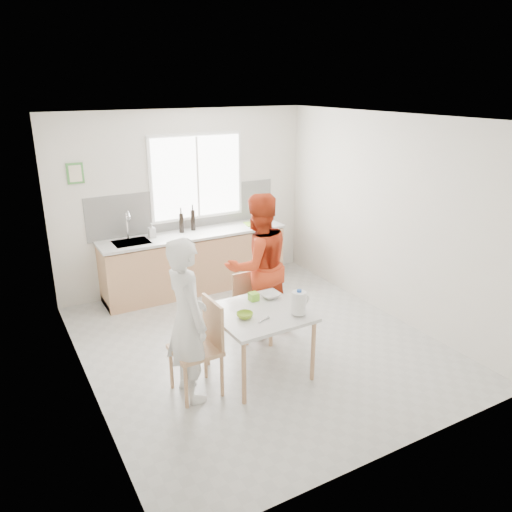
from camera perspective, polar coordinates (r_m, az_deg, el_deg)
The scene contains 21 objects.
ground at distance 6.27m, azimuth 0.18°, elevation -9.93°, with size 4.50×4.50×0.00m, color #B7B7B2.
room_shell at distance 5.65m, azimuth 0.20°, elevation 4.78°, with size 4.50×4.50×4.50m.
window at distance 7.68m, azimuth -6.75°, elevation 8.97°, with size 1.50×0.06×1.30m.
backsplash at distance 7.72m, azimuth -8.02°, elevation 5.36°, with size 3.00×0.02×0.65m, color white.
picture_frame at distance 7.18m, azimuth -19.96°, elevation 8.86°, with size 0.22×0.03×0.28m.
kitchen_counter at distance 7.70m, azimuth -6.98°, elevation -0.92°, with size 2.84×0.64×1.37m.
dining_table at distance 5.39m, azimuth 0.32°, elevation -7.10°, with size 0.98×0.98×0.74m.
chair_left at distance 5.17m, azimuth -6.21°, elevation -9.90°, with size 0.47×0.47×0.99m.
chair_far at distance 6.28m, azimuth -0.74°, elevation -5.28°, with size 0.39×0.39×0.82m.
person_white at distance 4.98m, azimuth -7.86°, elevation -7.24°, with size 0.62×0.41×1.70m, color white.
person_red at distance 6.17m, azimuth 0.24°, elevation -1.10°, with size 0.88×0.69×1.82m, color red.
bowl_green at distance 5.22m, azimuth -1.29°, elevation -6.79°, with size 0.18×0.18×0.06m, color #8BB82A.
bowl_white at distance 5.68m, azimuth 1.64°, elevation -4.52°, with size 0.22×0.22×0.05m, color silver.
milk_jug at distance 5.25m, azimuth 4.96°, elevation -5.29°, with size 0.21×0.15×0.27m.
green_box at distance 5.60m, azimuth -0.26°, elevation -4.66°, with size 0.10×0.10×0.09m, color #7DCF2F.
spoon at distance 5.15m, azimuth 0.82°, elevation -7.38°, with size 0.01×0.01×0.16m, color #A5A5AA.
cutting_board at distance 7.95m, azimuth -0.01°, elevation 3.74°, with size 0.35×0.25×0.01m, color #8FD430.
wine_bottle_a at distance 7.63m, azimuth -7.22°, elevation 4.11°, with size 0.07×0.07×0.32m, color black.
wine_bottle_b at distance 7.54m, azimuth -8.52°, elevation 3.77°, with size 0.07×0.07×0.30m, color black.
jar_amber at distance 7.67m, azimuth -7.21°, elevation 3.56°, with size 0.06×0.06×0.16m, color #934F20.
soap_bottle at distance 7.40m, azimuth -11.83°, elevation 2.91°, with size 0.09×0.10×0.21m, color #999999.
Camera 1 is at (-2.68, -4.76, 3.06)m, focal length 35.00 mm.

